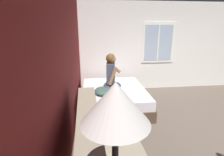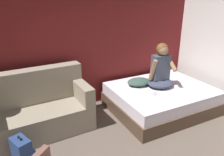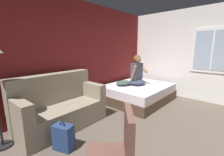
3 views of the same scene
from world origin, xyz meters
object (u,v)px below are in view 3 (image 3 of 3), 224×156
bed (138,93)px  side_chair (115,154)px  backpack (64,137)px  cell_phone (138,88)px  person_seated (137,73)px  throw_pillow (123,83)px  couch (60,107)px

bed → side_chair: (-2.74, -1.48, 0.30)m
side_chair → bed: bearing=28.4°
backpack → cell_phone: cell_phone is taller
person_seated → throw_pillow: bearing=143.3°
cell_phone → backpack: bearing=-122.6°
bed → backpack: bearing=-172.2°
couch → side_chair: (-0.42, -1.84, 0.14)m
side_chair → throw_pillow: (2.40, 1.78, 0.02)m
person_seated → throw_pillow: person_seated is taller
bed → side_chair: side_chair is taller
backpack → cell_phone: (2.36, 0.18, 0.29)m
throw_pillow → cell_phone: throw_pillow is taller
side_chair → cell_phone: side_chair is taller
throw_pillow → side_chair: bearing=-143.4°
couch → side_chair: 1.89m
couch → person_seated: 2.37m
side_chair → backpack: 1.16m
side_chair → throw_pillow: size_ratio=2.04×
person_seated → couch: bearing=172.4°
side_chair → throw_pillow: side_chair is taller
bed → person_seated: person_seated is taller
backpack → person_seated: bearing=9.0°
cell_phone → throw_pillow: bearing=145.7°
backpack → cell_phone: size_ratio=3.18×
person_seated → backpack: size_ratio=1.91×
couch → cell_phone: (2.00, -0.55, 0.09)m
couch → bed: bearing=-8.9°
person_seated → cell_phone: person_seated is taller
couch → backpack: size_ratio=3.79×
couch → throw_pillow: size_ratio=3.61×
throw_pillow → backpack: bearing=-164.0°
side_chair → person_seated: bearing=29.4°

